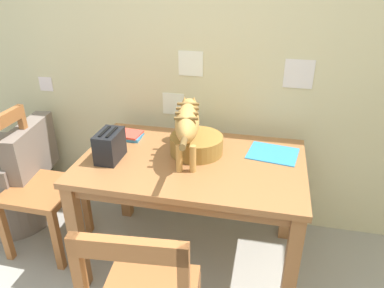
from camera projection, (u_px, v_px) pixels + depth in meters
wall_rear at (214, 51)px, 2.39m from camera, size 4.29×0.11×2.50m
dining_table at (192, 173)px, 2.16m from camera, size 1.29×0.81×0.75m
cat at (187, 122)px, 2.05m from camera, size 0.20×0.68×0.31m
saucer_bowl at (189, 137)px, 2.34m from camera, size 0.21×0.21×0.04m
coffee_mug at (190, 129)px, 2.31m from camera, size 0.13×0.09×0.08m
magazine at (273, 153)px, 2.18m from camera, size 0.32×0.28×0.01m
book_stack at (128, 135)px, 2.37m from camera, size 0.18×0.15×0.03m
wicker_basket at (197, 144)px, 2.17m from camera, size 0.31×0.31×0.11m
toaster at (110, 146)px, 2.09m from camera, size 0.12×0.20×0.18m
wooden_chair_far at (35, 187)px, 2.38m from camera, size 0.43×0.43×0.94m
wicker_armchair at (13, 187)px, 2.71m from camera, size 0.63×0.65×0.78m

